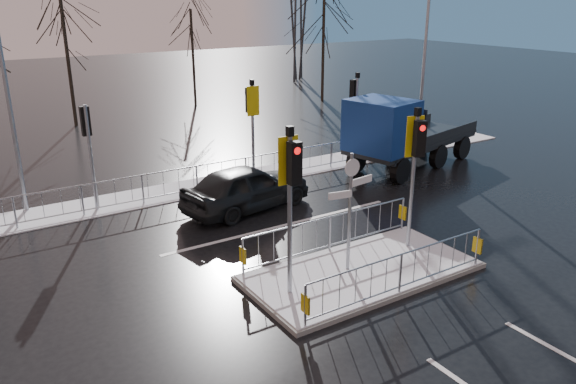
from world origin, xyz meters
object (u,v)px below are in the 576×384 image
traffic_island (361,260)px  street_lamp_left (7,74)px  street_lamp_right (426,52)px  car_far_lane (247,187)px  flatbed_truck (395,133)px

traffic_island → street_lamp_left: 12.17m
street_lamp_right → car_far_lane: bearing=-165.4°
traffic_island → street_lamp_right: bearing=38.7°
car_far_lane → street_lamp_right: size_ratio=0.57×
traffic_island → flatbed_truck: traffic_island is taller
street_lamp_right → street_lamp_left: street_lamp_left is taller
traffic_island → car_far_lane: (-0.22, 5.68, 0.38)m
traffic_island → street_lamp_right: size_ratio=0.75×
traffic_island → car_far_lane: bearing=92.2°
street_lamp_right → street_lamp_left: (-17.00, 1.00, 0.10)m
car_far_lane → street_lamp_right: 11.74m
traffic_island → street_lamp_right: street_lamp_right is taller
street_lamp_right → street_lamp_left: bearing=176.6°
traffic_island → street_lamp_left: street_lamp_left is taller
car_far_lane → flatbed_truck: size_ratio=0.65×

